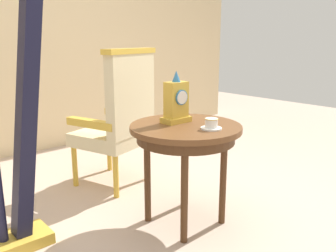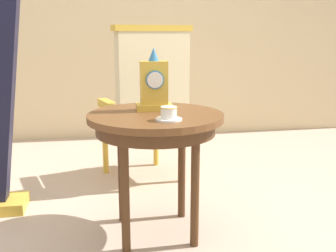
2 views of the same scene
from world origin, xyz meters
name	(u,v)px [view 2 (image 2 of 2)]	position (x,y,z in m)	size (l,w,h in m)	color
ground_plane	(139,232)	(0.00, 0.00, 0.00)	(10.00, 10.00, 0.00)	#BCA38E
wall_back	(117,2)	(0.00, 2.25, 1.40)	(6.00, 0.10, 2.80)	beige
side_table	(156,128)	(0.10, -0.02, 0.60)	(0.71, 0.71, 0.68)	brown
teacup_left	(169,114)	(0.14, -0.20, 0.71)	(0.13, 0.13, 0.07)	white
mantel_clock	(154,86)	(0.10, 0.08, 0.81)	(0.19, 0.11, 0.34)	gold
armchair	(147,103)	(0.14, 0.79, 0.59)	(0.67, 0.67, 1.14)	beige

